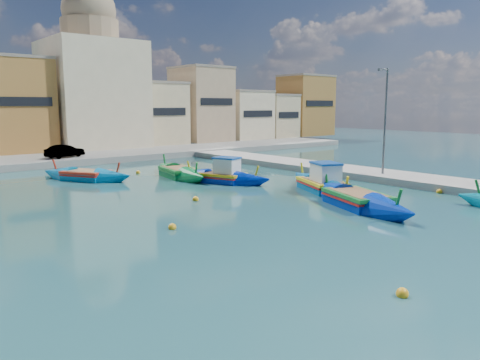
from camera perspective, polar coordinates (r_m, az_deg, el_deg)
name	(u,v)px	position (r m, az deg, el deg)	size (l,w,h in m)	color
ground	(259,243)	(18.71, 2.31, -7.72)	(160.00, 160.00, 0.00)	#143E3E
east_quay	(469,187)	(33.21, 26.10, -0.79)	(4.00, 70.00, 0.50)	gray
north_quay	(26,162)	(47.14, -24.67, 2.03)	(80.00, 8.00, 0.60)	gray
north_townhouses	(67,109)	(55.88, -20.33, 8.10)	(83.20, 7.87, 10.19)	#CCB88D
church_block	(92,79)	(57.74, -17.57, 11.64)	(10.00, 10.00, 19.10)	beige
quay_street_lamp	(385,121)	(35.22, 17.22, 6.94)	(1.18, 0.16, 8.00)	#595B60
luzzu_turquoise_cabin	(322,185)	(30.30, 9.97, -0.66)	(5.51, 9.09, 2.92)	#005BA1
luzzu_blue_cabin	(222,178)	(33.20, -2.20, 0.29)	(4.64, 8.02, 2.78)	#0023A9
luzzu_cyan_mid	(179,174)	(35.94, -7.40, 0.79)	(3.51, 8.98, 2.59)	#0B7536
luzzu_green	(86,177)	(36.00, -18.26, 0.40)	(5.70, 7.68, 2.45)	#00649E
luzzu_blue_south	(357,201)	(26.06, 14.12, -2.52)	(5.48, 9.78, 2.78)	#0028A6
mooring_buoys	(208,205)	(25.32, -3.97, -3.08)	(24.01, 27.36, 0.36)	#FFB01A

